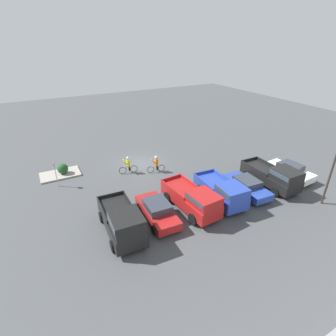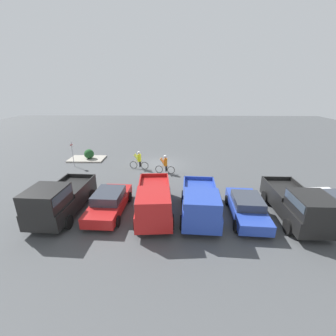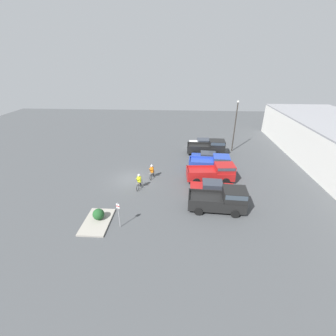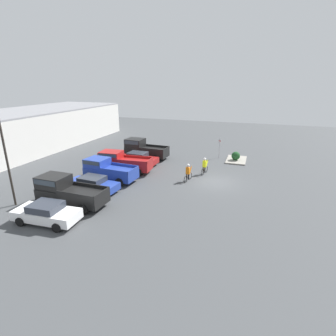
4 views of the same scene
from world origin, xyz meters
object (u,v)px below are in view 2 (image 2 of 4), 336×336
Objects in this scene: sedan_2 at (109,202)px; cyclist_1 at (165,164)px; pickup_truck_3 at (58,199)px; cyclist_0 at (139,160)px; pickup_truck_0 at (299,204)px; pickup_truck_2 at (154,200)px; shrub at (89,154)px; fire_lane_sign at (72,152)px; sedan_1 at (247,207)px; pickup_truck_1 at (200,203)px.

cyclist_1 is (-3.27, -6.85, 0.18)m from sedan_2.
cyclist_0 is (-3.58, -8.56, -0.29)m from pickup_truck_3.
pickup_truck_2 is (8.36, -0.33, -0.01)m from pickup_truck_0.
pickup_truck_0 is 0.99× the size of pickup_truck_2.
pickup_truck_0 reaches higher than pickup_truck_2.
sedan_2 is at bearing 115.32° from shrub.
cyclist_0 is (2.09, -8.47, -0.23)m from pickup_truck_2.
sedan_2 is 0.87× the size of pickup_truck_3.
pickup_truck_3 is at bearing 50.68° from cyclist_1.
fire_lane_sign is at bearing -10.35° from cyclist_1.
pickup_truck_3 reaches higher than sedan_1.
pickup_truck_0 is 19.42m from fire_lane_sign.
pickup_truck_0 is 13.66m from cyclist_0.
sedan_2 is 11.75m from shrub.
cyclist_0 is at bearing -40.13° from pickup_truck_0.
sedan_1 is at bearing 147.93° from fire_lane_sign.
shrub is at bearing -46.76° from pickup_truck_1.
cyclist_1 is at bearing -54.74° from sedan_1.
fire_lane_sign is at bearing -46.21° from pickup_truck_2.
pickup_truck_0 is 1.17× the size of sedan_2.
sedan_2 is at bearing -4.34° from pickup_truck_0.
pickup_truck_1 is 0.93× the size of pickup_truck_2.
pickup_truck_0 reaches higher than pickup_truck_1.
fire_lane_sign reaches higher than pickup_truck_1.
cyclist_1 is (-2.53, 1.10, 0.00)m from cyclist_0.
fire_lane_sign is at bearing -38.79° from pickup_truck_1.
pickup_truck_3 is 5.33× the size of shrub.
shrub is at bearing -24.45° from cyclist_1.
pickup_truck_3 is (5.66, 0.09, 0.06)m from pickup_truck_2.
sedan_1 is 11.33m from cyclist_0.
pickup_truck_3 is at bearing 67.32° from cyclist_0.
sedan_1 is at bearing 140.61° from shrub.
fire_lane_sign reaches higher than shrub.
pickup_truck_1 is 14.62m from fire_lane_sign.
cyclist_0 is (10.44, -8.80, -0.24)m from pickup_truck_0.
sedan_2 is (8.40, -0.40, 0.04)m from sedan_1.
pickup_truck_0 is 14.02m from pickup_truck_3.
cyclist_0 is (-0.74, -7.95, 0.18)m from sedan_2.
fire_lane_sign is (8.65, -9.03, 0.38)m from pickup_truck_2.
pickup_truck_0 is at bearing 175.66° from sedan_2.
pickup_truck_1 is (5.62, -0.20, -0.05)m from pickup_truck_0.
pickup_truck_1 is 2.74m from pickup_truck_2.
cyclist_1 is at bearing -44.21° from pickup_truck_0.
fire_lane_sign is (6.57, -0.56, 0.61)m from cyclist_0.
pickup_truck_2 is at bearing 103.83° from cyclist_0.
sedan_2 is (2.83, -0.52, -0.41)m from pickup_truck_2.
pickup_truck_3 is 3.02× the size of cyclist_1.
pickup_truck_1 is at bearing 4.97° from sedan_1.
sedan_2 is 4.64× the size of shrub.
pickup_truck_1 is at bearing 119.30° from cyclist_0.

